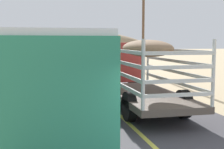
{
  "coord_description": "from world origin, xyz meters",
  "views": [
    {
      "loc": [
        -3.01,
        -5.12,
        2.94
      ],
      "look_at": [
        0.0,
        8.0,
        1.52
      ],
      "focal_mm": 49.25,
      "sensor_mm": 36.0,
      "label": 1
    }
  ],
  "objects_px": {
    "car_far": "(46,64)",
    "power_pole_mid": "(143,24)",
    "livestock_truck": "(125,65)",
    "bus": "(53,75)"
  },
  "relations": [
    {
      "from": "livestock_truck",
      "to": "bus",
      "type": "bearing_deg",
      "value": -134.05
    },
    {
      "from": "livestock_truck",
      "to": "power_pole_mid",
      "type": "height_order",
      "value": "power_pole_mid"
    },
    {
      "from": "livestock_truck",
      "to": "power_pole_mid",
      "type": "bearing_deg",
      "value": 67.55
    },
    {
      "from": "bus",
      "to": "power_pole_mid",
      "type": "relative_size",
      "value": 1.14
    },
    {
      "from": "bus",
      "to": "car_far",
      "type": "relative_size",
      "value": 2.27
    },
    {
      "from": "car_far",
      "to": "livestock_truck",
      "type": "bearing_deg",
      "value": -77.2
    },
    {
      "from": "power_pole_mid",
      "to": "bus",
      "type": "bearing_deg",
      "value": -118.59
    },
    {
      "from": "car_far",
      "to": "power_pole_mid",
      "type": "bearing_deg",
      "value": -23.28
    },
    {
      "from": "bus",
      "to": "power_pole_mid",
      "type": "distance_m",
      "value": 19.17
    },
    {
      "from": "livestock_truck",
      "to": "car_far",
      "type": "distance_m",
      "value": 17.0
    }
  ]
}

